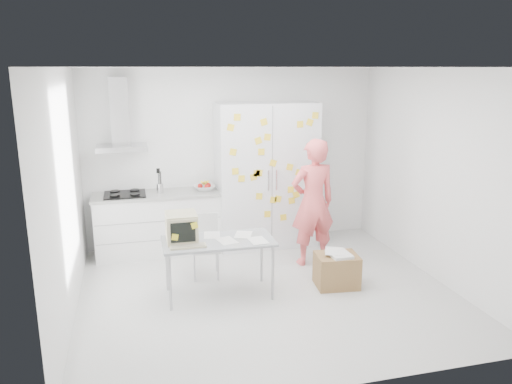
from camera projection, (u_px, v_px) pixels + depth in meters
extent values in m
cube|color=silver|center=(267.00, 292.00, 6.19)|extent=(4.50, 4.00, 0.02)
cube|color=white|center=(233.00, 157.00, 7.74)|extent=(4.50, 0.02, 2.70)
cube|color=white|center=(65.00, 198.00, 5.31)|extent=(0.02, 4.00, 2.70)
cube|color=white|center=(436.00, 176.00, 6.40)|extent=(0.02, 4.00, 2.70)
cube|color=white|center=(268.00, 67.00, 5.53)|extent=(4.50, 4.00, 0.02)
cube|color=white|center=(158.00, 225.00, 7.39)|extent=(1.80, 0.60, 0.88)
cube|color=gray|center=(159.00, 221.00, 7.07)|extent=(1.76, 0.01, 0.01)
cube|color=gray|center=(160.00, 240.00, 7.13)|extent=(1.76, 0.01, 0.01)
cube|color=#9E9E99|center=(157.00, 194.00, 7.27)|extent=(1.84, 0.63, 0.04)
cube|color=black|center=(125.00, 195.00, 7.16)|extent=(0.58, 0.50, 0.03)
cylinder|color=black|center=(115.00, 195.00, 7.01)|extent=(0.14, 0.14, 0.02)
cylinder|color=black|center=(135.00, 194.00, 7.07)|extent=(0.14, 0.14, 0.02)
cylinder|color=black|center=(115.00, 191.00, 7.23)|extent=(0.14, 0.14, 0.02)
cylinder|color=black|center=(135.00, 190.00, 7.30)|extent=(0.14, 0.14, 0.02)
cylinder|color=silver|center=(160.00, 188.00, 7.26)|extent=(0.10, 0.10, 0.14)
cylinder|color=black|center=(159.00, 181.00, 7.25)|extent=(0.01, 0.01, 0.30)
cylinder|color=black|center=(161.00, 182.00, 7.23)|extent=(0.01, 0.01, 0.30)
cylinder|color=black|center=(160.00, 181.00, 7.26)|extent=(0.01, 0.01, 0.30)
cube|color=black|center=(158.00, 171.00, 7.21)|extent=(0.05, 0.01, 0.07)
imported|color=white|center=(204.00, 188.00, 7.43)|extent=(0.31, 0.31, 0.08)
sphere|color=#B2140F|center=(200.00, 186.00, 7.43)|extent=(0.08, 0.08, 0.08)
sphere|color=#B2140F|center=(207.00, 187.00, 7.38)|extent=(0.08, 0.08, 0.08)
sphere|color=#B2140F|center=(208.00, 185.00, 7.48)|extent=(0.08, 0.08, 0.08)
cylinder|color=yellow|center=(203.00, 183.00, 7.43)|extent=(0.09, 0.17, 0.10)
cylinder|color=yellow|center=(204.00, 183.00, 7.43)|extent=(0.04, 0.17, 0.10)
cylinder|color=yellow|center=(206.00, 183.00, 7.44)|extent=(0.08, 0.17, 0.10)
cube|color=silver|center=(122.00, 148.00, 7.04)|extent=(0.70, 0.48, 0.07)
cube|color=silver|center=(120.00, 111.00, 7.04)|extent=(0.26, 0.24, 0.95)
cube|color=silver|center=(266.00, 176.00, 7.60)|extent=(1.50, 0.65, 2.20)
cube|color=slate|center=(272.00, 180.00, 7.29)|extent=(0.01, 0.01, 2.16)
cube|color=silver|center=(268.00, 180.00, 7.27)|extent=(0.02, 0.02, 0.30)
cube|color=silver|center=(276.00, 180.00, 7.30)|extent=(0.02, 0.02, 0.30)
cube|color=yellow|center=(300.00, 124.00, 7.20)|extent=(0.10, 0.00, 0.10)
cube|color=yellow|center=(310.00, 122.00, 7.22)|extent=(0.12, 0.00, 0.12)
cube|color=yellow|center=(315.00, 181.00, 7.46)|extent=(0.12, 0.00, 0.12)
cube|color=yellow|center=(257.00, 173.00, 7.21)|extent=(0.10, 0.00, 0.10)
cube|color=yellow|center=(273.00, 163.00, 7.23)|extent=(0.12, 0.00, 0.12)
cube|color=yellow|center=(296.00, 195.00, 7.44)|extent=(0.12, 0.00, 0.12)
cube|color=yellow|center=(259.00, 196.00, 7.30)|extent=(0.10, 0.00, 0.10)
cube|color=yellow|center=(264.00, 122.00, 7.05)|extent=(0.12, 0.00, 0.12)
cube|color=yellow|center=(278.00, 199.00, 7.38)|extent=(0.12, 0.00, 0.12)
cube|color=yellow|center=(299.00, 173.00, 7.37)|extent=(0.12, 0.00, 0.12)
cube|color=yellow|center=(291.00, 190.00, 7.40)|extent=(0.10, 0.00, 0.10)
cube|color=yellow|center=(258.00, 141.00, 7.10)|extent=(0.12, 0.00, 0.12)
cube|color=yellow|center=(242.00, 179.00, 7.17)|extent=(0.10, 0.00, 0.10)
cube|color=yellow|center=(235.00, 171.00, 7.12)|extent=(0.10, 0.00, 0.10)
cube|color=yellow|center=(231.00, 127.00, 6.95)|extent=(0.11, 0.00, 0.11)
cube|color=yellow|center=(267.00, 214.00, 7.40)|extent=(0.10, 0.00, 0.10)
cube|color=yellow|center=(259.00, 173.00, 7.21)|extent=(0.11, 0.00, 0.11)
cube|color=yellow|center=(306.00, 211.00, 7.54)|extent=(0.11, 0.00, 0.11)
cube|color=yellow|center=(315.00, 115.00, 7.22)|extent=(0.10, 0.00, 0.10)
cube|color=yellow|center=(261.00, 152.00, 7.15)|extent=(0.10, 0.00, 0.10)
cube|color=yellow|center=(254.00, 177.00, 7.21)|extent=(0.11, 0.00, 0.11)
cube|color=yellow|center=(283.00, 217.00, 7.47)|extent=(0.10, 0.00, 0.10)
cube|color=yellow|center=(237.00, 117.00, 6.94)|extent=(0.10, 0.00, 0.10)
cube|color=yellow|center=(233.00, 152.00, 7.04)|extent=(0.12, 0.00, 0.12)
cube|color=yellow|center=(292.00, 201.00, 7.44)|extent=(0.11, 0.00, 0.11)
cube|color=yellow|center=(267.00, 137.00, 7.12)|extent=(0.11, 0.00, 0.11)
cube|color=yellow|center=(290.00, 167.00, 7.31)|extent=(0.11, 0.00, 0.11)
cube|color=yellow|center=(273.00, 200.00, 7.37)|extent=(0.11, 0.00, 0.11)
imported|color=#F65F61|center=(313.00, 202.00, 6.88)|extent=(0.68, 0.48, 1.78)
cube|color=#90949A|center=(218.00, 241.00, 5.93)|extent=(1.32, 0.68, 0.03)
cylinder|color=#A4A3A8|center=(170.00, 283.00, 5.62)|extent=(0.03, 0.03, 0.68)
cylinder|color=#A4A3A8|center=(273.00, 273.00, 5.89)|extent=(0.03, 0.03, 0.68)
cylinder|color=#A4A3A8|center=(167.00, 265.00, 6.13)|extent=(0.03, 0.03, 0.68)
cylinder|color=#A4A3A8|center=(261.00, 257.00, 6.41)|extent=(0.03, 0.03, 0.68)
cube|color=#B6AF87|center=(181.00, 227.00, 5.86)|extent=(0.36, 0.38, 0.34)
cube|color=#B6AF87|center=(183.00, 232.00, 5.67)|extent=(0.34, 0.02, 0.30)
cube|color=black|center=(183.00, 232.00, 5.66)|extent=(0.28, 0.01, 0.23)
cube|color=yellow|center=(175.00, 237.00, 5.65)|extent=(0.09, 0.01, 0.09)
cube|color=yellow|center=(194.00, 226.00, 5.67)|extent=(0.09, 0.01, 0.09)
cube|color=#B6AF87|center=(188.00, 246.00, 5.68)|extent=(0.41, 0.15, 0.02)
cube|color=gray|center=(188.00, 245.00, 5.67)|extent=(0.38, 0.11, 0.01)
cube|color=silver|center=(227.00, 240.00, 5.90)|extent=(0.26, 0.32, 0.00)
cube|color=silver|center=(243.00, 235.00, 6.10)|extent=(0.28, 0.33, 0.00)
cube|color=silver|center=(258.00, 240.00, 5.89)|extent=(0.22, 0.29, 0.00)
cube|color=silver|center=(212.00, 235.00, 6.09)|extent=(0.24, 0.31, 0.00)
cube|color=silver|center=(205.00, 248.00, 6.54)|extent=(0.41, 0.41, 0.04)
cube|color=silver|center=(204.00, 228.00, 6.65)|extent=(0.36, 0.07, 0.41)
cylinder|color=silver|center=(195.00, 268.00, 6.42)|extent=(0.03, 0.03, 0.38)
cylinder|color=silver|center=(218.00, 267.00, 6.46)|extent=(0.03, 0.03, 0.38)
cylinder|color=silver|center=(194.00, 259.00, 6.71)|extent=(0.03, 0.03, 0.38)
cylinder|color=silver|center=(217.00, 258.00, 6.75)|extent=(0.03, 0.03, 0.38)
cube|color=olive|center=(337.00, 270.00, 6.30)|extent=(0.56, 0.47, 0.42)
cube|color=silver|center=(339.00, 254.00, 6.23)|extent=(0.25, 0.34, 0.04)
cube|color=silver|center=(334.00, 251.00, 6.27)|extent=(0.32, 0.37, 0.00)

